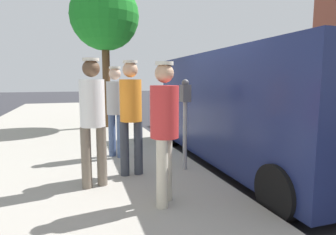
% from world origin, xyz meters
% --- Properties ---
extents(ground_plane, '(80.00, 80.00, 0.00)m').
position_xyz_m(ground_plane, '(0.00, 0.00, 0.00)').
color(ground_plane, '#2D2D33').
extents(sidewalk_slab, '(5.00, 32.00, 0.15)m').
position_xyz_m(sidewalk_slab, '(3.50, 0.00, 0.07)').
color(sidewalk_slab, '#9E998E').
rests_on(sidewalk_slab, ground).
extents(parking_meter_near, '(0.14, 0.18, 1.52)m').
position_xyz_m(parking_meter_near, '(1.35, -0.17, 1.18)').
color(parking_meter_near, gray).
rests_on(parking_meter_near, sidewalk_slab).
extents(pedestrian_in_orange, '(0.36, 0.34, 1.80)m').
position_xyz_m(pedestrian_in_orange, '(2.26, -0.18, 1.19)').
color(pedestrian_in_orange, '#383D47').
rests_on(pedestrian_in_orange, sidewalk_slab).
extents(pedestrian_in_red, '(0.34, 0.34, 1.71)m').
position_xyz_m(pedestrian_in_red, '(2.09, 1.00, 1.13)').
color(pedestrian_in_red, beige).
rests_on(pedestrian_in_red, sidewalk_slab).
extents(pedestrian_in_gray, '(0.34, 0.34, 1.76)m').
position_xyz_m(pedestrian_in_gray, '(2.33, -1.35, 1.16)').
color(pedestrian_in_gray, '#4C608C').
rests_on(pedestrian_in_gray, sidewalk_slab).
extents(pedestrian_in_white, '(0.36, 0.34, 1.80)m').
position_xyz_m(pedestrian_in_white, '(2.86, 0.15, 1.19)').
color(pedestrian_in_white, '#726656').
rests_on(pedestrian_in_white, sidewalk_slab).
extents(parked_van, '(2.23, 5.24, 2.15)m').
position_xyz_m(parked_van, '(-0.15, -0.46, 1.15)').
color(parked_van, navy).
rests_on(parked_van, ground).
extents(street_tree, '(2.13, 2.13, 4.56)m').
position_xyz_m(street_tree, '(2.06, -5.13, 3.61)').
color(street_tree, brown).
rests_on(street_tree, sidewalk_slab).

